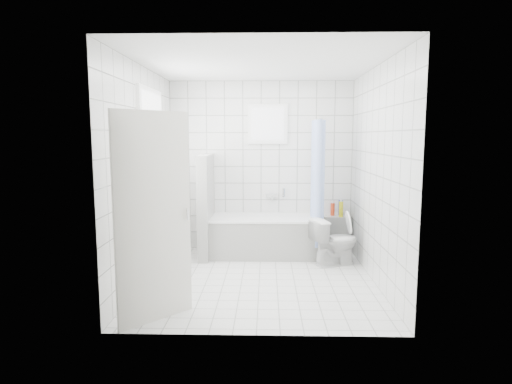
{
  "coord_description": "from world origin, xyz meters",
  "views": [
    {
      "loc": [
        0.09,
        -5.12,
        1.76
      ],
      "look_at": [
        -0.05,
        0.35,
        1.05
      ],
      "focal_mm": 30.0,
      "sensor_mm": 36.0,
      "label": 1
    }
  ],
  "objects": [
    {
      "name": "ceiling",
      "position": [
        0.0,
        0.0,
        2.6
      ],
      "size": [
        3.0,
        3.0,
        0.0
      ],
      "primitive_type": "plane",
      "rotation": [
        3.14,
        0.0,
        0.0
      ],
      "color": "white",
      "rests_on": "ground"
    },
    {
      "name": "bathtub",
      "position": [
        0.07,
        1.12,
        0.29
      ],
      "size": [
        1.62,
        0.77,
        0.58
      ],
      "color": "white",
      "rests_on": "ground"
    },
    {
      "name": "wall_left",
      "position": [
        -1.4,
        0.0,
        1.3
      ],
      "size": [
        0.02,
        3.0,
        2.6
      ],
      "primitive_type": "cube",
      "color": "white",
      "rests_on": "ground"
    },
    {
      "name": "wall_front",
      "position": [
        0.0,
        -1.5,
        1.3
      ],
      "size": [
        2.8,
        0.02,
        2.6
      ],
      "primitive_type": "cube",
      "color": "white",
      "rests_on": "ground"
    },
    {
      "name": "tub_faucet",
      "position": [
        0.17,
        1.46,
        0.85
      ],
      "size": [
        0.18,
        0.06,
        0.06
      ],
      "primitive_type": "cube",
      "color": "silver",
      "rests_on": "wall_back"
    },
    {
      "name": "wall_back",
      "position": [
        0.0,
        1.5,
        1.3
      ],
      "size": [
        2.8,
        0.02,
        2.6
      ],
      "primitive_type": "cube",
      "color": "white",
      "rests_on": "ground"
    },
    {
      "name": "partition_wall",
      "position": [
        -0.8,
        1.07,
        0.75
      ],
      "size": [
        0.15,
        0.85,
        1.5
      ],
      "primitive_type": "cube",
      "color": "white",
      "rests_on": "ground"
    },
    {
      "name": "ledge_bottles",
      "position": [
        1.19,
        1.37,
        0.66
      ],
      "size": [
        0.18,
        0.18,
        0.24
      ],
      "color": "yellow",
      "rests_on": "tiled_ledge"
    },
    {
      "name": "sill_bottles",
      "position": [
        -1.3,
        0.43,
        1.04
      ],
      "size": [
        0.14,
        0.6,
        0.32
      ],
      "color": "#38CEFF",
      "rests_on": "window_sill"
    },
    {
      "name": "ground",
      "position": [
        0.0,
        0.0,
        0.0
      ],
      "size": [
        3.0,
        3.0,
        0.0
      ],
      "primitive_type": "plane",
      "color": "white",
      "rests_on": "ground"
    },
    {
      "name": "curtain_rod",
      "position": [
        0.82,
        1.1,
        2.0
      ],
      "size": [
        0.02,
        0.8,
        0.02
      ],
      "primitive_type": "cylinder",
      "rotation": [
        1.57,
        0.0,
        0.0
      ],
      "color": "silver",
      "rests_on": "wall_back"
    },
    {
      "name": "window_back",
      "position": [
        0.1,
        1.46,
        1.95
      ],
      "size": [
        0.5,
        0.01,
        0.5
      ],
      "primitive_type": "cube",
      "color": "white",
      "rests_on": "wall_back"
    },
    {
      "name": "window_sill",
      "position": [
        -1.31,
        0.3,
        0.86
      ],
      "size": [
        0.18,
        1.02,
        0.08
      ],
      "primitive_type": "cube",
      "color": "white",
      "rests_on": "wall_left"
    },
    {
      "name": "toilet",
      "position": [
        1.03,
        0.65,
        0.33
      ],
      "size": [
        0.73,
        0.58,
        0.66
      ],
      "primitive_type": "imported",
      "rotation": [
        0.0,
        0.0,
        1.96
      ],
      "color": "white",
      "rests_on": "ground"
    },
    {
      "name": "window_left",
      "position": [
        -1.35,
        0.3,
        1.6
      ],
      "size": [
        0.01,
        0.9,
        1.4
      ],
      "primitive_type": "cube",
      "color": "white",
      "rests_on": "wall_left"
    },
    {
      "name": "tiled_ledge",
      "position": [
        1.17,
        1.38,
        0.28
      ],
      "size": [
        0.4,
        0.24,
        0.55
      ],
      "primitive_type": "cube",
      "color": "white",
      "rests_on": "ground"
    },
    {
      "name": "wall_right",
      "position": [
        1.4,
        0.0,
        1.3
      ],
      "size": [
        0.02,
        3.0,
        2.6
      ],
      "primitive_type": "cube",
      "color": "white",
      "rests_on": "ground"
    },
    {
      "name": "shower_curtain",
      "position": [
        0.82,
        0.97,
        1.1
      ],
      "size": [
        0.14,
        0.48,
        1.78
      ],
      "primitive_type": null,
      "color": "#4E78E6",
      "rests_on": "curtain_rod"
    },
    {
      "name": "door",
      "position": [
        -0.97,
        -1.19,
        1.0
      ],
      "size": [
        0.59,
        0.6,
        2.0
      ],
      "primitive_type": "cube",
      "rotation": [
        0.0,
        0.0,
        -0.77
      ],
      "color": "silver",
      "rests_on": "ground"
    }
  ]
}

